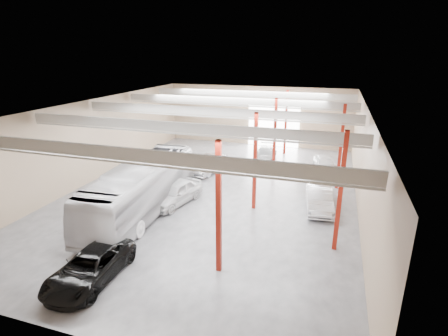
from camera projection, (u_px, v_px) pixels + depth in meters
The scene contains 8 objects.
depot_shell at pixel (217, 131), 27.21m from camera, with size 22.12×32.12×7.06m.
coach_bus at pixel (143, 188), 24.36m from camera, with size 3.04×12.98×3.61m, color silver.
black_sedan at pixel (90, 267), 17.23m from camera, with size 2.46×5.34×1.48m, color black.
car_row_a at pixel (175, 193), 25.99m from camera, with size 2.03×5.05×1.72m, color silver.
car_row_b at pixel (209, 164), 32.78m from camera, with size 1.68×4.81×1.59m, color #AAAAAF.
car_row_c at pixel (266, 154), 36.26m from camera, with size 2.01×4.95×1.44m, color slate.
car_right_near at pixel (319, 198), 25.12m from camera, with size 1.73×4.95×1.63m, color #B8B8BD.
car_right_far at pixel (324, 164), 33.22m from camera, with size 1.66×4.12×1.40m, color silver.
Camera 1 is at (8.80, -24.80, 10.87)m, focal length 28.00 mm.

